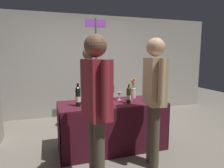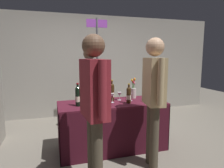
{
  "view_description": "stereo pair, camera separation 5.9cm",
  "coord_description": "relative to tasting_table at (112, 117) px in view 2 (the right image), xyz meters",
  "views": [
    {
      "loc": [
        -0.98,
        -3.01,
        1.54
      ],
      "look_at": [
        0.0,
        0.0,
        1.08
      ],
      "focal_mm": 31.96,
      "sensor_mm": 36.0,
      "label": 1
    },
    {
      "loc": [
        -0.92,
        -3.02,
        1.54
      ],
      "look_at": [
        0.0,
        0.0,
        1.08
      ],
      "focal_mm": 31.96,
      "sensor_mm": 36.0,
      "label": 2
    }
  ],
  "objects": [
    {
      "name": "ground_plane",
      "position": [
        0.0,
        0.0,
        -0.54
      ],
      "size": [
        12.0,
        12.0,
        0.0
      ],
      "primitive_type": "plane",
      "color": "gray"
    },
    {
      "name": "back_partition",
      "position": [
        0.0,
        2.12,
        0.73
      ],
      "size": [
        7.06,
        0.12,
        2.55
      ],
      "primitive_type": "cube",
      "color": "#9E998E",
      "rests_on": "ground_plane"
    },
    {
      "name": "tasting_table",
      "position": [
        0.0,
        0.0,
        0.0
      ],
      "size": [
        1.72,
        0.72,
        0.78
      ],
      "color": "#4C1423",
      "rests_on": "ground_plane"
    },
    {
      "name": "featured_wine_bottle",
      "position": [
        0.67,
        -0.24,
        0.38
      ],
      "size": [
        0.08,
        0.08,
        0.31
      ],
      "color": "black",
      "rests_on": "tasting_table"
    },
    {
      "name": "display_bottle_0",
      "position": [
        -0.56,
        -0.08,
        0.4
      ],
      "size": [
        0.08,
        0.08,
        0.35
      ],
      "color": "black",
      "rests_on": "tasting_table"
    },
    {
      "name": "display_bottle_1",
      "position": [
        -0.39,
        -0.03,
        0.37
      ],
      "size": [
        0.08,
        0.08,
        0.31
      ],
      "color": "black",
      "rests_on": "tasting_table"
    },
    {
      "name": "display_bottle_2",
      "position": [
        0.24,
        -0.13,
        0.38
      ],
      "size": [
        0.08,
        0.08,
        0.32
      ],
      "color": "#38230F",
      "rests_on": "tasting_table"
    },
    {
      "name": "display_bottle_3",
      "position": [
        0.03,
        0.1,
        0.39
      ],
      "size": [
        0.08,
        0.08,
        0.36
      ],
      "color": "#38230F",
      "rests_on": "tasting_table"
    },
    {
      "name": "wine_glass_near_vendor",
      "position": [
        0.17,
        0.12,
        0.34
      ],
      "size": [
        0.08,
        0.08,
        0.14
      ],
      "color": "silver",
      "rests_on": "tasting_table"
    },
    {
      "name": "wine_glass_mid",
      "position": [
        0.33,
        0.03,
        0.33
      ],
      "size": [
        0.07,
        0.07,
        0.13
      ],
      "color": "silver",
      "rests_on": "tasting_table"
    },
    {
      "name": "wine_glass_near_taster",
      "position": [
        -0.0,
        -0.02,
        0.35
      ],
      "size": [
        0.06,
        0.06,
        0.15
      ],
      "color": "silver",
      "rests_on": "tasting_table"
    },
    {
      "name": "flower_vase",
      "position": [
        0.46,
        0.2,
        0.37
      ],
      "size": [
        0.1,
        0.09,
        0.37
      ],
      "color": "silver",
      "rests_on": "tasting_table"
    },
    {
      "name": "brochure_stand",
      "position": [
        0.55,
        -0.14,
        0.31
      ],
      "size": [
        0.12,
        0.12,
        0.13
      ],
      "primitive_type": "cube",
      "rotation": [
        -0.14,
        0.0,
        5.54
      ],
      "color": "silver",
      "rests_on": "tasting_table"
    },
    {
      "name": "vendor_presenter",
      "position": [
        -0.22,
        0.78,
        0.47
      ],
      "size": [
        0.27,
        0.58,
        1.68
      ],
      "rotation": [
        0.0,
        0.0,
        -1.41
      ],
      "color": "black",
      "rests_on": "ground_plane"
    },
    {
      "name": "taster_foreground_right",
      "position": [
        0.38,
        -0.68,
        0.53
      ],
      "size": [
        0.28,
        0.56,
        1.77
      ],
      "rotation": [
        0.0,
        0.0,
        1.4
      ],
      "color": "#4C4233",
      "rests_on": "ground_plane"
    },
    {
      "name": "taster_foreground_left",
      "position": [
        -0.5,
        -0.97,
        0.53
      ],
      "size": [
        0.25,
        0.63,
        1.76
      ],
      "rotation": [
        0.0,
        0.0,
        1.65
      ],
      "color": "#4C4233",
      "rests_on": "ground_plane"
    },
    {
      "name": "booth_signpost",
      "position": [
        0.03,
        1.2,
        0.83
      ],
      "size": [
        0.45,
        0.04,
        2.32
      ],
      "color": "#47474C",
      "rests_on": "ground_plane"
    }
  ]
}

